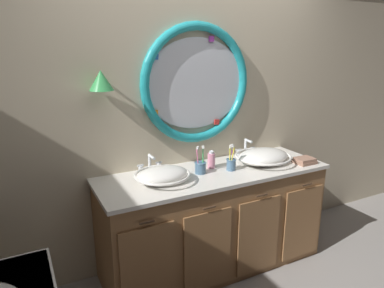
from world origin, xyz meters
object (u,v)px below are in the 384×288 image
Objects in this scene: toothbrush_holder_right at (231,163)px; sink_basin_right at (263,156)px; sink_basin_left at (162,175)px; folded_hand_towel at (305,161)px; toothbrush_holder_left at (200,167)px; soap_dispenser at (211,160)px.

sink_basin_right is at bearing 2.04° from toothbrush_holder_right.
folded_hand_towel is (1.24, -0.16, -0.04)m from sink_basin_left.
toothbrush_holder_left reaches higher than soap_dispenser.
toothbrush_holder_left reaches higher than folded_hand_towel.
toothbrush_holder_left is 1.02× the size of toothbrush_holder_right.
folded_hand_towel is (0.76, -0.26, -0.04)m from soap_dispenser.
sink_basin_right is at bearing 153.95° from folded_hand_towel.
toothbrush_holder_left is (-0.58, 0.04, -0.01)m from sink_basin_right.
sink_basin_left is 2.70× the size of soap_dispenser.
sink_basin_left reaches higher than folded_hand_towel.
sink_basin_left is 0.49m from soap_dispenser.
sink_basin_left is 1.84× the size of toothbrush_holder_left.
toothbrush_holder_right reaches higher than sink_basin_left.
soap_dispenser is (-0.44, 0.11, 0.00)m from sink_basin_right.
sink_basin_left is at bearing -180.00° from sink_basin_right.
sink_basin_right is at bearing -13.66° from soap_dispenser.
sink_basin_right is 0.33m from toothbrush_holder_right.
toothbrush_holder_left is 0.26m from toothbrush_holder_right.
toothbrush_holder_right is at bearing -10.95° from toothbrush_holder_left.
sink_basin_right is 3.11× the size of soap_dispenser.
soap_dispenser reaches higher than folded_hand_towel.
toothbrush_holder_right is (0.25, -0.05, 0.01)m from toothbrush_holder_left.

